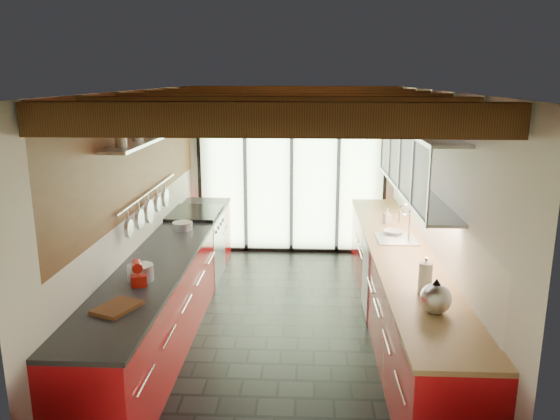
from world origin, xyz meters
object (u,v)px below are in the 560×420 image
at_px(kettle, 436,297).
at_px(soap_bottle, 387,216).
at_px(bowl, 393,232).
at_px(paper_towel, 425,278).
at_px(stand_mixer, 138,274).

height_order(kettle, soap_bottle, kettle).
height_order(kettle, bowl, kettle).
distance_m(paper_towel, soap_bottle, 2.31).
xyz_separation_m(kettle, paper_towel, (0.00, 0.40, 0.00)).
xyz_separation_m(paper_towel, bowl, (0.00, 1.79, -0.11)).
bearing_deg(paper_towel, kettle, -90.00).
bearing_deg(soap_bottle, paper_towel, -90.00).
xyz_separation_m(soap_bottle, bowl, (0.00, -0.52, -0.07)).
distance_m(kettle, bowl, 2.20).
xyz_separation_m(kettle, soap_bottle, (0.00, 2.71, -0.04)).
relative_size(kettle, bowl, 1.48).
bearing_deg(kettle, bowl, 90.00).
bearing_deg(stand_mixer, soap_bottle, 41.13).
height_order(paper_towel, bowl, paper_towel).
distance_m(stand_mixer, kettle, 2.59).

